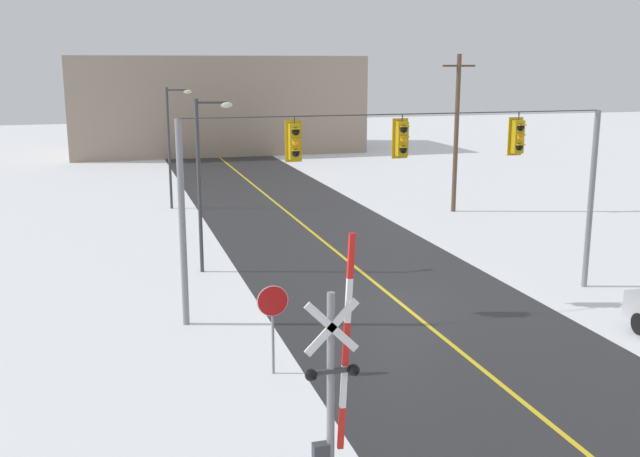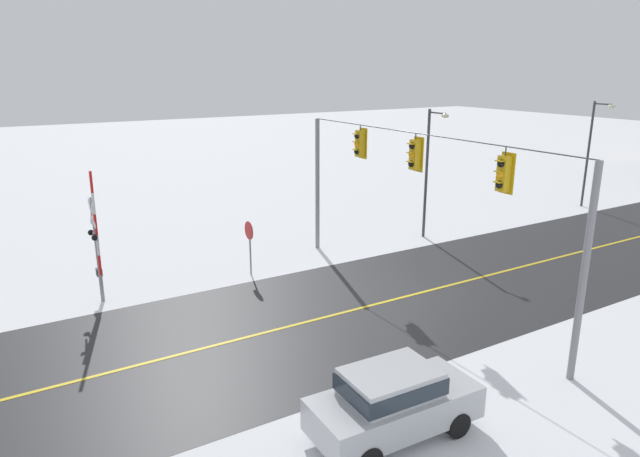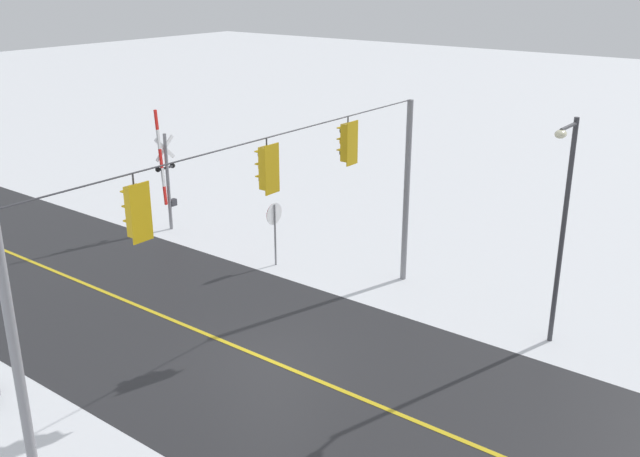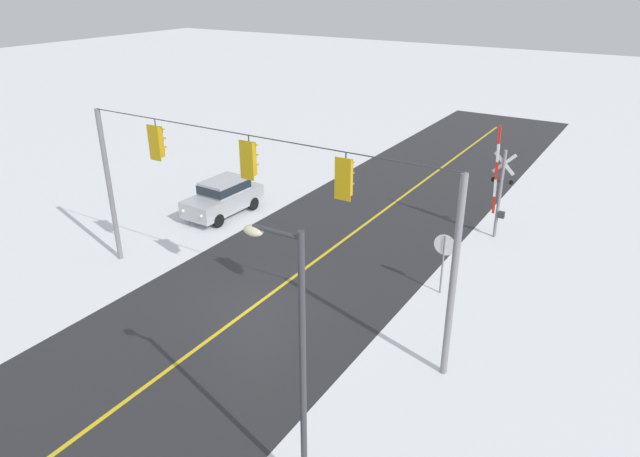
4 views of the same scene
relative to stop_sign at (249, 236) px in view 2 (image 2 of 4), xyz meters
name	(u,v)px [view 2 (image 2 of 4)]	position (x,y,z in m)	size (l,w,h in m)	color
ground_plane	(410,296)	(5.25, 4.33, -1.71)	(160.00, 160.00, 0.00)	white
road_asphalt	(517,268)	(5.25, 10.33, -1.71)	(9.00, 80.00, 0.01)	#28282B
lane_centre_line	(517,268)	(5.25, 10.33, -1.70)	(0.14, 72.00, 0.01)	gold
signal_span	(416,186)	(5.31, 4.32, 2.59)	(14.20, 0.47, 6.22)	gray
stop_sign	(249,236)	(0.00, 0.00, 0.00)	(0.80, 0.09, 2.35)	gray
railroad_crossing	(96,242)	(-0.25, -5.93, 0.61)	(0.98, 0.31, 5.00)	gray
parked_car_silver	(393,400)	(11.69, -1.56, -0.76)	(1.91, 4.24, 1.74)	#B7BABF
streetlamp_near	(430,162)	(-0.34, 10.00, 2.20)	(1.39, 0.28, 6.50)	#38383D
streetlamp_far	(592,144)	(-0.34, 23.04, 2.20)	(1.39, 0.28, 6.50)	#38383D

